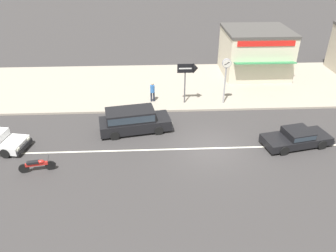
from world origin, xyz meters
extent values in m
plane|color=#383535|center=(0.00, 0.00, 0.00)|extent=(160.00, 160.00, 0.00)
cube|color=silver|center=(0.00, 0.00, 0.00)|extent=(50.40, 0.14, 0.01)
cube|color=#9E9384|center=(0.00, 9.99, 0.07)|extent=(68.00, 10.00, 0.15)
cube|color=black|center=(-11.26, 0.25, 0.31)|extent=(0.44, 1.64, 0.28)
cube|color=white|center=(-11.18, 0.83, 0.51)|extent=(0.13, 0.25, 0.14)
cube|color=white|center=(-11.41, -0.32, 0.51)|extent=(0.13, 0.25, 0.14)
cylinder|color=black|center=(-11.87, 1.18, 0.30)|extent=(0.63, 0.33, 0.60)
cylinder|color=black|center=(-12.18, -0.38, 0.30)|extent=(0.63, 0.33, 0.60)
cube|color=black|center=(-4.66, 2.41, 0.52)|extent=(4.90, 2.59, 0.70)
cube|color=black|center=(-4.95, 2.35, 1.21)|extent=(3.38, 2.15, 0.70)
cube|color=#28333D|center=(-4.95, 2.35, 1.21)|extent=(3.26, 2.16, 0.45)
cube|color=black|center=(-2.32, 2.83, 0.31)|extent=(0.43, 1.76, 0.28)
cube|color=white|center=(-2.47, 3.44, 0.67)|extent=(0.12, 0.25, 0.14)
cube|color=white|center=(-2.24, 2.20, 0.67)|extent=(0.12, 0.25, 0.14)
cylinder|color=black|center=(-3.40, 3.50, 0.30)|extent=(0.63, 0.32, 0.60)
cylinder|color=black|center=(-3.09, 1.82, 0.30)|extent=(0.63, 0.32, 0.60)
cylinder|color=black|center=(-6.24, 2.99, 0.30)|extent=(0.63, 0.32, 0.60)
cylinder|color=black|center=(-5.93, 1.31, 0.30)|extent=(0.63, 0.32, 0.60)
cube|color=black|center=(5.41, 0.15, 0.41)|extent=(4.43, 2.48, 0.48)
cube|color=black|center=(5.46, 0.16, 0.85)|extent=(1.84, 1.79, 0.42)
cube|color=#28333D|center=(5.46, 0.16, 0.85)|extent=(1.78, 1.81, 0.27)
cube|color=black|center=(7.51, 0.58, 0.31)|extent=(0.45, 1.63, 0.28)
cube|color=white|center=(7.36, 1.14, 0.51)|extent=(0.13, 0.25, 0.14)
cube|color=white|center=(7.60, -0.01, 0.51)|extent=(0.13, 0.25, 0.14)
cylinder|color=black|center=(6.52, 1.19, 0.30)|extent=(0.63, 0.34, 0.60)
cylinder|color=black|center=(6.84, -0.37, 0.30)|extent=(0.63, 0.34, 0.60)
cylinder|color=black|center=(3.98, 0.67, 0.30)|extent=(0.63, 0.34, 0.60)
cylinder|color=black|center=(4.30, -0.89, 0.30)|extent=(0.63, 0.34, 0.60)
cylinder|color=black|center=(-9.22, -1.68, 0.28)|extent=(0.57, 0.19, 0.56)
cylinder|color=black|center=(-10.60, -1.90, 0.28)|extent=(0.57, 0.19, 0.56)
cube|color=red|center=(-9.91, -1.79, 0.48)|extent=(1.20, 0.33, 0.18)
cube|color=black|center=(-10.08, -1.82, 0.62)|extent=(0.66, 0.34, 0.12)
ellipsoid|color=red|center=(-9.67, -1.75, 0.60)|extent=(0.43, 0.30, 0.22)
cylinder|color=#232326|center=(-9.25, -1.69, 0.78)|extent=(0.12, 0.56, 0.03)
cylinder|color=#9E9EA3|center=(2.00, 6.02, 1.59)|extent=(0.12, 0.12, 2.88)
cylinder|color=#9E9EA3|center=(2.00, 6.02, 3.36)|extent=(0.67, 0.18, 0.67)
cylinder|color=white|center=(2.00, 5.92, 3.36)|extent=(0.59, 0.02, 0.59)
cylinder|color=white|center=(2.00, 6.11, 3.36)|extent=(0.59, 0.02, 0.59)
cube|color=black|center=(2.00, 5.91, 3.36)|extent=(0.24, 0.01, 0.22)
cube|color=black|center=(2.00, 5.91, 3.36)|extent=(0.44, 0.01, 0.23)
cylinder|color=#4C4C51|center=(-1.00, 6.24, 1.38)|extent=(0.10, 0.10, 2.46)
cube|color=black|center=(-1.00, 6.20, 2.95)|extent=(1.18, 0.06, 0.68)
cone|color=black|center=(-0.23, 6.20, 2.95)|extent=(0.36, 0.75, 0.75)
cube|color=white|center=(-1.00, 6.17, 2.95)|extent=(0.95, 0.01, 0.10)
cylinder|color=#232838|center=(-3.56, 6.59, 0.53)|extent=(0.14, 0.14, 0.77)
cylinder|color=#232838|center=(-3.36, 6.59, 0.53)|extent=(0.14, 0.14, 0.77)
cylinder|color=#336BB7|center=(-3.46, 6.59, 1.21)|extent=(0.34, 0.34, 0.58)
sphere|color=#D6AD89|center=(-3.46, 6.59, 1.60)|extent=(0.21, 0.21, 0.21)
cube|color=beige|center=(6.00, 12.28, 2.09)|extent=(5.68, 5.33, 3.88)
cube|color=#474442|center=(6.00, 12.28, 4.15)|extent=(5.80, 5.44, 0.24)
cube|color=#33844C|center=(6.00, 9.27, 2.20)|extent=(5.11, 0.90, 0.28)
cube|color=red|center=(6.00, 9.60, 3.73)|extent=(4.83, 0.08, 0.44)
camera|label=1|loc=(-3.37, -16.68, 11.28)|focal=35.00mm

